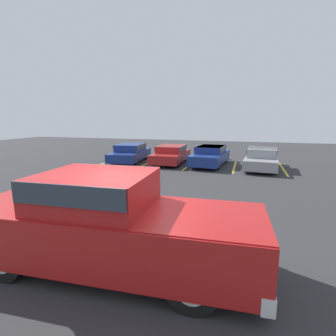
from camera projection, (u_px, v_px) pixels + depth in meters
name	position (u px, v px, depth m)	size (l,w,h in m)	color
ground_plane	(131.00, 254.00, 5.74)	(60.00, 60.00, 0.00)	#2D2D30
stall_stripe_a	(113.00, 161.00, 18.47)	(0.12, 4.15, 0.01)	yellow
stall_stripe_b	(150.00, 162.00, 17.67)	(0.12, 4.15, 0.01)	yellow
stall_stripe_c	(190.00, 164.00, 16.88)	(0.12, 4.15, 0.01)	yellow
stall_stripe_d	(234.00, 167.00, 16.09)	(0.12, 4.15, 0.01)	yellow
stall_stripe_e	(283.00, 169.00, 15.29)	(0.12, 4.15, 0.01)	yellow
pickup_truck	(111.00, 223.00, 5.05)	(5.87, 2.26, 1.91)	#A51919
parked_sedan_a	(130.00, 152.00, 18.03)	(2.24, 4.53, 1.20)	navy
parked_sedan_b	(171.00, 154.00, 17.33)	(1.87, 4.26, 1.17)	maroon
parked_sedan_c	(210.00, 155.00, 16.62)	(2.13, 4.56, 1.20)	navy
parked_sedan_d	(262.00, 158.00, 15.41)	(2.10, 4.37, 1.21)	gray
wheel_stop_curb	(218.00, 158.00, 19.13)	(1.78, 0.20, 0.14)	#B7B2A8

